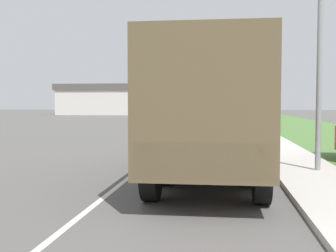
# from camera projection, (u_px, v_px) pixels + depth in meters

# --- Properties ---
(ground_plane) EXTENTS (180.00, 180.00, 0.00)m
(ground_plane) POSITION_uv_depth(u_px,v_px,m) (196.00, 124.00, 37.90)
(ground_plane) COLOR #565451
(lane_centre_stripe) EXTENTS (0.12, 120.00, 0.00)m
(lane_centre_stripe) POSITION_uv_depth(u_px,v_px,m) (196.00, 124.00, 37.90)
(lane_centre_stripe) COLOR silver
(lane_centre_stripe) RESTS_ON ground
(sidewalk_right) EXTENTS (1.80, 120.00, 0.12)m
(sidewalk_right) POSITION_uv_depth(u_px,v_px,m) (247.00, 124.00, 37.32)
(sidewalk_right) COLOR beige
(sidewalk_right) RESTS_ON ground
(grass_strip_right) EXTENTS (7.00, 120.00, 0.02)m
(grass_strip_right) POSITION_uv_depth(u_px,v_px,m) (298.00, 125.00, 36.76)
(grass_strip_right) COLOR #4C7538
(grass_strip_right) RESTS_ON ground
(military_truck) EXTENTS (2.33, 7.34, 3.10)m
(military_truck) POSITION_uv_depth(u_px,v_px,m) (209.00, 108.00, 9.90)
(military_truck) COLOR #474C38
(military_truck) RESTS_ON ground
(car_nearest_ahead) EXTENTS (1.83, 4.38, 1.39)m
(car_nearest_ahead) POSITION_uv_depth(u_px,v_px,m) (205.00, 128.00, 21.28)
(car_nearest_ahead) COLOR silver
(car_nearest_ahead) RESTS_ON ground
(car_second_ahead) EXTENTS (1.84, 3.99, 1.57)m
(car_second_ahead) POSITION_uv_depth(u_px,v_px,m) (217.00, 120.00, 30.20)
(car_second_ahead) COLOR silver
(car_second_ahead) RESTS_ON ground
(lamp_post) EXTENTS (1.69, 0.24, 6.94)m
(lamp_post) POSITION_uv_depth(u_px,v_px,m) (312.00, 8.00, 10.70)
(lamp_post) COLOR gray
(lamp_post) RESTS_ON sidewalk_right
(building_distant) EXTENTS (16.85, 11.39, 5.08)m
(building_distant) POSITION_uv_depth(u_px,v_px,m) (112.00, 100.00, 72.92)
(building_distant) COLOR beige
(building_distant) RESTS_ON ground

